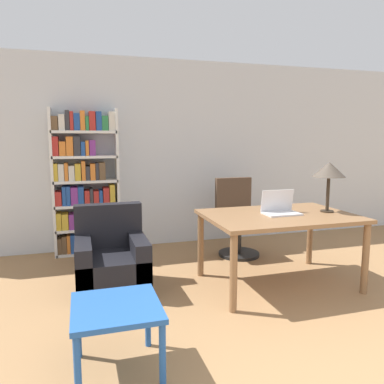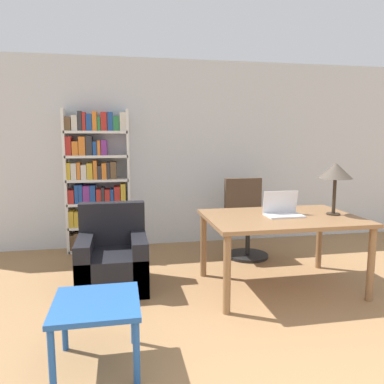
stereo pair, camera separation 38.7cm
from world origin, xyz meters
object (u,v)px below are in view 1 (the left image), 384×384
object	(u,v)px
table_lamp	(329,171)
armchair	(111,263)
side_table_blue	(116,315)
laptop	(280,209)
bookshelf	(82,182)
desk	(279,222)
office_chair	(237,220)

from	to	relation	value
table_lamp	armchair	distance (m)	2.53
side_table_blue	armchair	xyz separation A→B (m)	(0.08, 1.45, -0.13)
laptop	table_lamp	xyz separation A→B (m)	(0.55, -0.05, 0.40)
laptop	bookshelf	distance (m)	2.66
table_lamp	bookshelf	world-z (taller)	bookshelf
laptop	side_table_blue	bearing A→B (deg)	-149.12
laptop	table_lamp	size ratio (longest dim) A/B	0.69
desk	office_chair	bearing A→B (deg)	89.51
desk	bookshelf	bearing A→B (deg)	138.62
desk	office_chair	distance (m)	1.15
side_table_blue	laptop	bearing A→B (deg)	30.88
table_lamp	side_table_blue	size ratio (longest dim) A/B	0.92
table_lamp	side_table_blue	xyz separation A→B (m)	(-2.39, -1.05, -0.82)
table_lamp	armchair	bearing A→B (deg)	170.06
laptop	office_chair	distance (m)	1.16
side_table_blue	table_lamp	bearing A→B (deg)	23.65
desk	table_lamp	world-z (taller)	table_lamp
office_chair	armchair	bearing A→B (deg)	-156.72
office_chair	armchair	world-z (taller)	office_chair
side_table_blue	bookshelf	world-z (taller)	bookshelf
armchair	side_table_blue	bearing A→B (deg)	-93.22
bookshelf	laptop	bearing A→B (deg)	-40.76
laptop	bookshelf	bearing A→B (deg)	139.24
desk	table_lamp	xyz separation A→B (m)	(0.57, -0.03, 0.54)
armchair	bookshelf	bearing A→B (deg)	100.29
table_lamp	laptop	bearing A→B (deg)	174.45
table_lamp	office_chair	xyz separation A→B (m)	(-0.56, 1.16, -0.76)
desk	side_table_blue	xyz separation A→B (m)	(-1.82, -1.08, -0.28)
office_chair	side_table_blue	size ratio (longest dim) A/B	1.74
desk	armchair	bearing A→B (deg)	167.92
table_lamp	office_chair	distance (m)	1.49
desk	laptop	size ratio (longest dim) A/B	4.14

